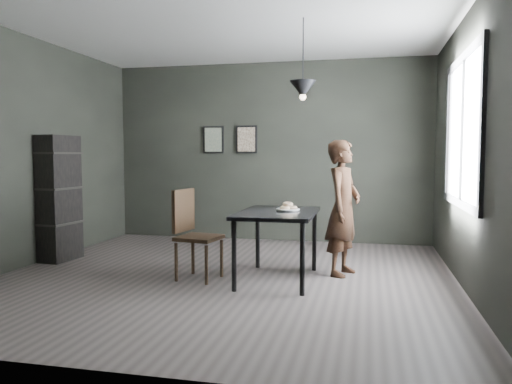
% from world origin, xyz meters
% --- Properties ---
extents(ground, '(5.00, 5.00, 0.00)m').
position_xyz_m(ground, '(0.00, 0.00, 0.00)').
color(ground, '#342E2C').
rests_on(ground, ground).
extents(back_wall, '(5.00, 0.10, 2.80)m').
position_xyz_m(back_wall, '(0.00, 2.50, 1.40)').
color(back_wall, black).
rests_on(back_wall, ground).
extents(ceiling, '(5.00, 5.00, 0.02)m').
position_xyz_m(ceiling, '(0.00, 0.00, 2.80)').
color(ceiling, silver).
rests_on(ceiling, ground).
extents(window_assembly, '(0.04, 1.96, 1.56)m').
position_xyz_m(window_assembly, '(2.47, 0.20, 1.60)').
color(window_assembly, white).
rests_on(window_assembly, ground).
extents(cafe_table, '(0.80, 1.20, 0.75)m').
position_xyz_m(cafe_table, '(0.60, 0.00, 0.67)').
color(cafe_table, black).
rests_on(cafe_table, ground).
extents(white_plate, '(0.23, 0.23, 0.01)m').
position_xyz_m(white_plate, '(0.70, 0.08, 0.76)').
color(white_plate, white).
rests_on(white_plate, cafe_table).
extents(donut_pile, '(0.19, 0.20, 0.09)m').
position_xyz_m(donut_pile, '(0.70, 0.08, 0.79)').
color(donut_pile, beige).
rests_on(donut_pile, white_plate).
extents(woman, '(0.52, 0.64, 1.52)m').
position_xyz_m(woman, '(1.28, 0.41, 0.76)').
color(woman, black).
rests_on(woman, ground).
extents(wood_chair, '(0.49, 0.49, 0.98)m').
position_xyz_m(wood_chair, '(-0.33, -0.13, 0.56)').
color(wood_chair, black).
rests_on(wood_chair, ground).
extents(shelf_unit, '(0.35, 0.56, 1.60)m').
position_xyz_m(shelf_unit, '(-2.32, 0.41, 0.80)').
color(shelf_unit, black).
rests_on(shelf_unit, ground).
extents(pendant_lamp, '(0.28, 0.28, 0.86)m').
position_xyz_m(pendant_lamp, '(0.85, 0.10, 2.05)').
color(pendant_lamp, black).
rests_on(pendant_lamp, ground).
extents(framed_print_left, '(0.34, 0.04, 0.44)m').
position_xyz_m(framed_print_left, '(-0.90, 2.47, 1.60)').
color(framed_print_left, black).
rests_on(framed_print_left, ground).
extents(framed_print_right, '(0.34, 0.04, 0.44)m').
position_xyz_m(framed_print_right, '(-0.35, 2.47, 1.60)').
color(framed_print_right, black).
rests_on(framed_print_right, ground).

